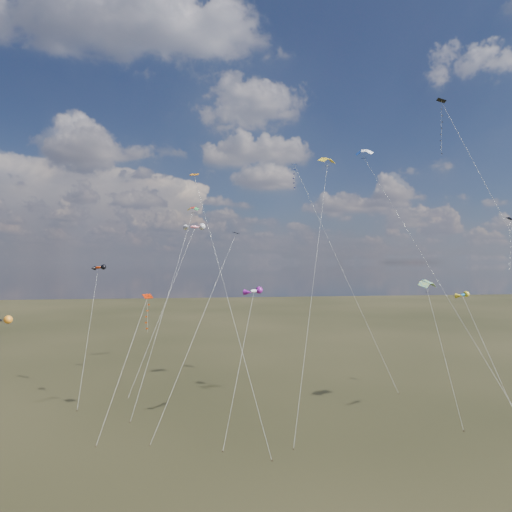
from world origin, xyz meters
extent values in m
plane|color=black|center=(0.00, 0.00, 0.00)|extent=(400.00, 400.00, 0.00)
cube|color=black|center=(21.74, 12.85, 37.66)|extent=(1.24, 1.28, 0.40)
cube|color=#091D4D|center=(9.40, 37.13, 34.77)|extent=(1.06, 1.04, 0.26)
cylinder|color=silver|center=(14.98, 29.53, 17.39)|extent=(11.19, 15.24, 34.78)
cube|color=#332316|center=(20.55, 21.92, 0.06)|extent=(0.10, 0.10, 0.12)
cube|color=black|center=(-1.89, 23.83, 22.21)|extent=(1.04, 1.05, 0.29)
cylinder|color=silver|center=(-6.95, 16.33, 11.11)|extent=(10.16, 15.02, 22.23)
cube|color=#332316|center=(-12.02, 8.84, 0.06)|extent=(0.10, 0.10, 0.12)
cube|color=#AA1D00|center=(-13.11, 18.44, 14.15)|extent=(1.42, 1.39, 0.46)
cylinder|color=silver|center=(-15.19, 13.91, 7.08)|extent=(4.20, 9.08, 14.16)
cube|color=#332316|center=(-17.28, 9.39, 0.06)|extent=(0.10, 0.10, 0.12)
cube|color=#0A1144|center=(35.28, 18.82, 24.21)|extent=(0.74, 0.81, 0.36)
cube|color=#CC6B02|center=(-7.59, 17.43, 28.78)|extent=(1.19, 1.15, 0.39)
cylinder|color=silver|center=(-4.12, 10.53, 14.39)|extent=(6.97, 13.84, 28.79)
cube|color=#332316|center=(-0.65, 3.62, 0.06)|extent=(0.10, 0.10, 0.12)
cylinder|color=silver|center=(6.48, 15.03, 16.44)|extent=(9.25, 18.42, 32.89)
cube|color=#332316|center=(1.87, 5.84, 0.06)|extent=(0.10, 0.10, 0.12)
cylinder|color=silver|center=(21.55, 14.50, 17.32)|extent=(8.59, 23.04, 34.66)
cylinder|color=silver|center=(21.44, 12.04, 7.88)|extent=(0.67, 8.53, 15.77)
cube|color=#332316|center=(21.11, 7.79, 0.06)|extent=(0.10, 0.10, 0.12)
cylinder|color=silver|center=(-11.20, 24.93, 13.39)|extent=(7.20, 18.23, 26.79)
cube|color=#332316|center=(-14.78, 15.83, 0.06)|extent=(0.10, 0.10, 0.12)
ellipsoid|color=red|center=(-21.21, 30.90, 17.47)|extent=(2.37, 1.97, 0.86)
cylinder|color=silver|center=(-21.47, 25.94, 8.74)|extent=(0.56, 9.94, 17.48)
cube|color=#332316|center=(-21.74, 20.99, 0.06)|extent=(0.10, 0.10, 0.12)
ellipsoid|color=silver|center=(-0.89, 13.77, 14.95)|extent=(2.29, 2.41, 0.83)
cylinder|color=silver|center=(-2.93, 10.04, 7.48)|extent=(4.10, 7.49, 14.96)
cube|color=#332316|center=(-4.97, 6.31, 0.06)|extent=(0.10, 0.10, 0.12)
ellipsoid|color=red|center=(-7.19, 44.39, 24.58)|extent=(3.45, 2.29, 1.34)
cylinder|color=silver|center=(-11.72, 34.88, 12.29)|extent=(9.08, 19.04, 24.59)
cube|color=#332316|center=(-16.24, 25.37, 0.06)|extent=(0.10, 0.10, 0.12)
ellipsoid|color=#0B63A9|center=(23.60, 11.68, 14.41)|extent=(2.06, 1.67, 0.74)
cylinder|color=silver|center=(23.37, 5.73, 7.21)|extent=(0.49, 11.91, 14.43)
camera|label=1|loc=(-8.27, -37.67, 18.18)|focal=32.00mm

